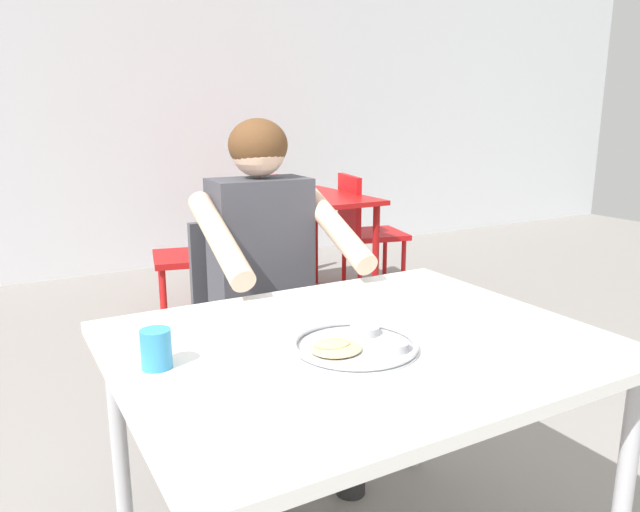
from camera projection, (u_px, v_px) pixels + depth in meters
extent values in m
cube|color=silver|center=(82.00, 52.00, 4.46)|extent=(12.00, 0.12, 3.40)
cube|color=white|center=(359.00, 344.00, 1.45)|extent=(1.14, 0.91, 0.03)
cylinder|color=#B2B2B7|center=(623.00, 499.00, 1.45)|extent=(0.04, 0.04, 0.69)
cylinder|color=#B2B2B7|center=(120.00, 456.00, 1.63)|extent=(0.04, 0.04, 0.69)
cylinder|color=#B2B2B7|center=(417.00, 377.00, 2.12)|extent=(0.04, 0.04, 0.69)
cylinder|color=#B7BABF|center=(355.00, 348.00, 1.38)|extent=(0.29, 0.29, 0.01)
torus|color=#B7BABF|center=(355.00, 344.00, 1.38)|extent=(0.29, 0.29, 0.01)
cylinder|color=#B2B5BA|center=(393.00, 346.00, 1.36)|extent=(0.07, 0.07, 0.02)
cylinder|color=#C65119|center=(393.00, 344.00, 1.36)|extent=(0.06, 0.06, 0.01)
cylinder|color=#B2B5BA|center=(365.00, 330.00, 1.46)|extent=(0.07, 0.07, 0.02)
cylinder|color=#B77F23|center=(365.00, 328.00, 1.46)|extent=(0.06, 0.06, 0.01)
ellipsoid|color=#DBB77A|center=(336.00, 349.00, 1.36)|extent=(0.12, 0.11, 0.01)
ellipsoid|color=#D9B377|center=(332.00, 343.00, 1.37)|extent=(0.09, 0.07, 0.01)
cylinder|color=#338CBF|center=(156.00, 349.00, 1.27)|extent=(0.07, 0.07, 0.09)
cylinder|color=#593319|center=(155.00, 338.00, 1.27)|extent=(0.06, 0.06, 0.02)
cube|color=#3F3F44|center=(257.00, 334.00, 2.25)|extent=(0.42, 0.45, 0.04)
cube|color=#3F3F44|center=(238.00, 268.00, 2.38)|extent=(0.38, 0.05, 0.39)
cylinder|color=#3F3F44|center=(316.00, 400.00, 2.22)|extent=(0.03, 0.03, 0.43)
cylinder|color=#3F3F44|center=(234.00, 420.00, 2.08)|extent=(0.03, 0.03, 0.43)
cylinder|color=#3F3F44|center=(279.00, 366.00, 2.53)|extent=(0.03, 0.03, 0.43)
cylinder|color=#3F3F44|center=(205.00, 381.00, 2.39)|extent=(0.03, 0.03, 0.43)
cylinder|color=#292929|center=(351.00, 430.00, 1.98)|extent=(0.10, 0.10, 0.46)
cylinder|color=#292929|center=(323.00, 334.00, 2.09)|extent=(0.14, 0.40, 0.12)
cylinder|color=#292929|center=(267.00, 453.00, 1.85)|extent=(0.10, 0.10, 0.46)
cylinder|color=#292929|center=(242.00, 349.00, 1.96)|extent=(0.14, 0.40, 0.12)
cube|color=#3F3F47|center=(261.00, 253.00, 2.13)|extent=(0.35, 0.21, 0.53)
cylinder|color=beige|center=(335.00, 227.00, 2.04)|extent=(0.10, 0.46, 0.25)
cylinder|color=beige|center=(220.00, 238.00, 1.86)|extent=(0.10, 0.46, 0.25)
sphere|color=beige|center=(258.00, 149.00, 2.05)|extent=(0.19, 0.19, 0.19)
ellipsoid|color=brown|center=(258.00, 145.00, 2.05)|extent=(0.21, 0.20, 0.18)
cube|color=#B71414|center=(291.00, 199.00, 3.86)|extent=(0.91, 0.91, 0.03)
cylinder|color=maroon|center=(262.00, 275.00, 3.42)|extent=(0.04, 0.04, 0.70)
cylinder|color=maroon|center=(376.00, 259.00, 3.80)|extent=(0.04, 0.04, 0.70)
cylinder|color=maroon|center=(214.00, 249.00, 4.10)|extent=(0.04, 0.04, 0.70)
cylinder|color=maroon|center=(315.00, 237.00, 4.47)|extent=(0.04, 0.04, 0.70)
cube|color=#B01414|center=(191.00, 257.00, 3.56)|extent=(0.51, 0.50, 0.04)
cube|color=#B01414|center=(224.00, 218.00, 3.56)|extent=(0.12, 0.39, 0.42)
cylinder|color=#B01414|center=(164.00, 303.00, 3.40)|extent=(0.03, 0.03, 0.40)
cylinder|color=#B01414|center=(162.00, 287.00, 3.71)|extent=(0.03, 0.03, 0.40)
cylinder|color=#B01414|center=(227.00, 298.00, 3.50)|extent=(0.03, 0.03, 0.40)
cylinder|color=#B01414|center=(219.00, 283.00, 3.81)|extent=(0.03, 0.03, 0.40)
cube|color=#B61315|center=(374.00, 234.00, 4.24)|extent=(0.48, 0.49, 0.04)
cube|color=#B61315|center=(349.00, 205.00, 4.14)|extent=(0.12, 0.39, 0.40)
cylinder|color=#B61315|center=(385.00, 257.00, 4.49)|extent=(0.03, 0.03, 0.40)
cylinder|color=#B61315|center=(403.00, 268.00, 4.19)|extent=(0.03, 0.03, 0.40)
cylinder|color=#B61315|center=(344.00, 260.00, 4.40)|extent=(0.03, 0.03, 0.40)
cylinder|color=#B61315|center=(360.00, 271.00, 4.10)|extent=(0.03, 0.03, 0.40)
cube|color=red|center=(244.00, 226.00, 4.56)|extent=(0.47, 0.50, 0.04)
cube|color=red|center=(259.00, 202.00, 4.36)|extent=(0.37, 0.11, 0.38)
cylinder|color=red|center=(215.00, 253.00, 4.64)|extent=(0.03, 0.03, 0.40)
cylinder|color=red|center=(249.00, 247.00, 4.84)|extent=(0.03, 0.03, 0.40)
cylinder|color=red|center=(241.00, 261.00, 4.38)|extent=(0.03, 0.03, 0.40)
cylinder|color=red|center=(275.00, 255.00, 4.58)|extent=(0.03, 0.03, 0.40)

